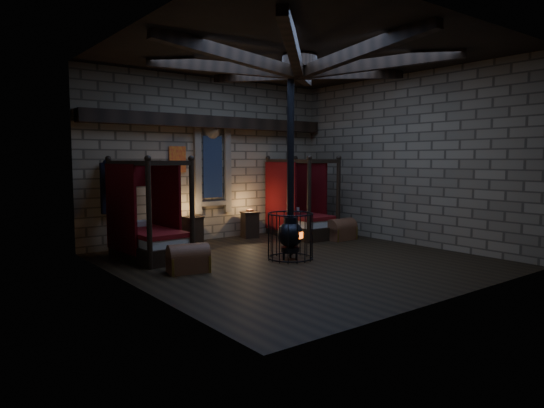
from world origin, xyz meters
TOP-DOWN VIEW (x-y plane):
  - room at (-0.00, 0.09)m, footprint 7.02×7.02m
  - bed_left at (-2.36, 2.18)m, footprint 1.16×2.04m
  - bed_right at (2.13, 2.43)m, footprint 1.22×2.09m
  - trunk_left at (-2.31, 0.46)m, footprint 0.83×0.62m
  - trunk_right at (2.60, 1.32)m, footprint 0.79×0.52m
  - nightstand_left at (-0.80, 3.10)m, footprint 0.51×0.49m
  - nightstand_right at (0.91, 3.07)m, footprint 0.52×0.50m
  - stove at (-0.06, 0.20)m, footprint 0.96×0.96m

SIDE VIEW (x-z plane):
  - trunk_left at x=-2.31m, z-range -0.03..0.52m
  - trunk_right at x=2.60m, z-range -0.03..0.54m
  - nightstand_left at x=-0.80m, z-range -0.07..0.78m
  - nightstand_right at x=0.91m, z-range -0.02..0.74m
  - bed_left at x=-2.36m, z-range -0.52..1.55m
  - bed_right at x=2.13m, z-range -0.53..1.57m
  - stove at x=-0.06m, z-range -1.42..2.63m
  - room at x=0.00m, z-range 1.60..5.89m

